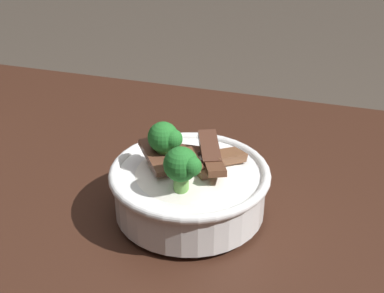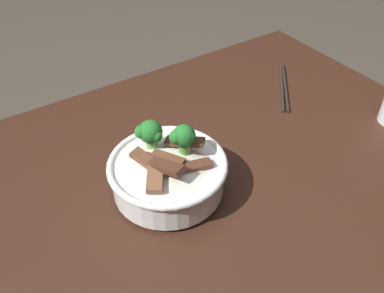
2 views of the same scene
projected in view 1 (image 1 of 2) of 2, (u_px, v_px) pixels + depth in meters
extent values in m
cube|color=#381E14|center=(183.00, 223.00, 0.75)|extent=(1.20, 0.78, 0.05)
cube|color=#381E14|center=(18.00, 238.00, 1.34)|extent=(0.07, 0.07, 0.74)
cylinder|color=white|center=(190.00, 211.00, 0.72)|extent=(0.10, 0.10, 0.01)
cylinder|color=white|center=(190.00, 191.00, 0.71)|extent=(0.19, 0.19, 0.06)
torus|color=white|center=(190.00, 173.00, 0.69)|extent=(0.21, 0.21, 0.01)
ellipsoid|color=white|center=(190.00, 186.00, 0.70)|extent=(0.18, 0.18, 0.06)
cube|color=#4C2B1E|center=(209.00, 148.00, 0.70)|extent=(0.05, 0.07, 0.02)
cube|color=brown|center=(191.00, 160.00, 0.69)|extent=(0.05, 0.06, 0.01)
cube|color=#563323|center=(178.00, 150.00, 0.73)|extent=(0.07, 0.03, 0.02)
cube|color=brown|center=(215.00, 167.00, 0.67)|extent=(0.04, 0.06, 0.02)
cube|color=brown|center=(227.00, 157.00, 0.70)|extent=(0.05, 0.06, 0.02)
cube|color=brown|center=(199.00, 168.00, 0.69)|extent=(0.06, 0.06, 0.02)
cube|color=#563323|center=(156.00, 156.00, 0.68)|extent=(0.06, 0.07, 0.02)
cylinder|color=#6BA84C|center=(164.00, 157.00, 0.69)|extent=(0.02, 0.02, 0.03)
sphere|color=#237028|center=(163.00, 137.00, 0.68)|extent=(0.04, 0.04, 0.04)
sphere|color=#237028|center=(173.00, 139.00, 0.67)|extent=(0.03, 0.03, 0.03)
sphere|color=#237028|center=(162.00, 130.00, 0.69)|extent=(0.02, 0.02, 0.02)
cylinder|color=#6BA84C|center=(181.00, 183.00, 0.65)|extent=(0.02, 0.02, 0.02)
sphere|color=#237028|center=(181.00, 164.00, 0.63)|extent=(0.04, 0.04, 0.04)
sphere|color=#237028|center=(192.00, 166.00, 0.62)|extent=(0.02, 0.02, 0.02)
sphere|color=#237028|center=(182.00, 159.00, 0.65)|extent=(0.02, 0.02, 0.02)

